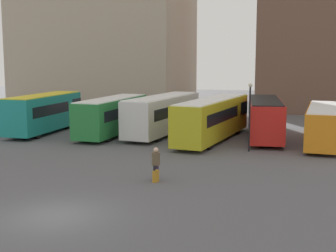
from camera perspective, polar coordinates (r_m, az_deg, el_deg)
ground_plane at (r=20.06m, az=-13.57°, el=-10.61°), size 160.00×160.00×0.00m
building_block_left at (r=66.05m, az=-7.37°, el=14.53°), size 21.22×17.47×27.52m
bus_0 at (r=42.06m, az=-14.81°, el=1.66°), size 2.48×9.50×3.33m
bus_1 at (r=39.70m, az=-6.77°, el=1.36°), size 2.93×10.12×3.14m
bus_2 at (r=39.75m, az=-0.55°, el=1.55°), size 4.01×11.36×3.29m
bus_3 at (r=37.17m, az=5.56°, el=1.05°), size 4.22×12.53×3.29m
bus_4 at (r=38.60m, az=11.71°, el=1.08°), size 3.53×10.73×3.17m
bus_5 at (r=36.99m, az=18.51°, el=0.26°), size 3.15×10.48×2.86m
traveler at (r=24.89m, az=-1.49°, el=-4.23°), size 0.54×0.54×1.74m
suitcase at (r=24.55m, az=-1.51°, el=-6.12°), size 0.28×0.43×0.91m
lamp_post_1 at (r=32.63m, az=9.93°, el=1.85°), size 0.28×0.28×4.75m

